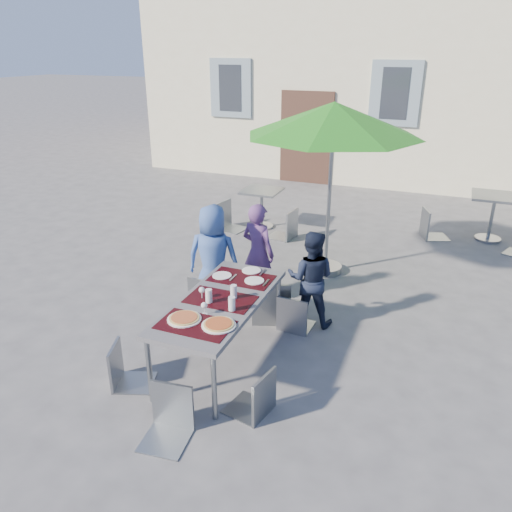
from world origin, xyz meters
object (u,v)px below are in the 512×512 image
at_px(child_2, 311,278).
at_px(cafe_table_0, 262,202).
at_px(dining_table, 221,304).
at_px(bg_chair_r_0, 287,207).
at_px(child_1, 258,253).
at_px(cafe_table_1, 493,208).
at_px(bg_chair_l_1, 433,206).
at_px(chair_0, 206,273).
at_px(chair_4, 256,369).
at_px(pizza_near_right, 219,324).
at_px(chair_2, 295,293).
at_px(child_0, 213,258).
at_px(chair_1, 272,276).
at_px(chair_3, 122,342).
at_px(patio_umbrella, 334,121).
at_px(bg_chair_l_0, 228,199).
at_px(pizza_near_left, 184,318).
at_px(chair_5, 166,386).

xyz_separation_m(child_2, cafe_table_0, (-1.83, 3.07, -0.11)).
relative_size(dining_table, bg_chair_r_0, 1.86).
relative_size(child_1, cafe_table_1, 1.63).
height_order(child_2, bg_chair_l_1, child_2).
relative_size(chair_0, bg_chair_l_1, 0.95).
bearing_deg(chair_4, child_2, 90.31).
relative_size(dining_table, chair_0, 1.97).
xyz_separation_m(dining_table, child_2, (0.65, 1.14, -0.10)).
bearing_deg(cafe_table_0, cafe_table_1, 12.32).
bearing_deg(child_1, dining_table, 112.85).
xyz_separation_m(child_2, bg_chair_l_1, (1.16, 3.67, -0.02)).
relative_size(pizza_near_right, chair_2, 0.38).
bearing_deg(child_0, chair_1, 161.52).
relative_size(child_0, chair_3, 1.64).
xyz_separation_m(child_2, patio_umbrella, (-0.20, 1.55, 1.64)).
distance_m(dining_table, child_1, 1.51).
bearing_deg(child_1, cafe_table_1, -113.58).
bearing_deg(bg_chair_r_0, pizza_near_right, -79.90).
height_order(chair_2, bg_chair_r_0, bg_chair_r_0).
relative_size(pizza_near_right, child_2, 0.27).
xyz_separation_m(pizza_near_right, bg_chair_r_0, (-0.77, 4.32, -0.19)).
relative_size(dining_table, bg_chair_l_0, 1.88).
distance_m(pizza_near_left, bg_chair_l_1, 5.67).
height_order(pizza_near_right, bg_chair_l_0, bg_chair_l_0).
height_order(chair_2, bg_chair_l_0, bg_chair_l_0).
height_order(bg_chair_l_0, bg_chair_l_1, bg_chair_l_1).
distance_m(pizza_near_left, child_1, 2.01).
bearing_deg(chair_3, child_2, 53.63).
distance_m(pizza_near_right, bg_chair_l_0, 4.81).
bearing_deg(chair_5, pizza_near_left, 105.69).
height_order(chair_1, bg_chair_l_1, chair_1).
relative_size(child_0, bg_chair_r_0, 1.40).
xyz_separation_m(chair_3, cafe_table_1, (3.52, 5.81, 0.10)).
distance_m(chair_2, chair_3, 2.06).
bearing_deg(bg_chair_l_0, chair_0, -70.23).
bearing_deg(cafe_table_1, chair_4, -110.40).
distance_m(pizza_near_right, cafe_table_1, 6.14).
relative_size(pizza_near_left, cafe_table_0, 0.45).
xyz_separation_m(chair_1, chair_5, (-0.15, -2.18, -0.11)).
bearing_deg(dining_table, bg_chair_l_1, 69.36).
height_order(child_1, cafe_table_1, child_1).
bearing_deg(chair_2, chair_1, 164.64).
distance_m(patio_umbrella, bg_chair_l_1, 3.02).
xyz_separation_m(pizza_near_right, bg_chair_l_0, (-1.94, 4.40, -0.19)).
height_order(pizza_near_left, child_1, child_1).
height_order(chair_1, chair_4, chair_1).
relative_size(chair_1, cafe_table_0, 1.46).
height_order(child_2, cafe_table_0, child_2).
xyz_separation_m(child_1, bg_chair_l_0, (-1.55, 2.41, -0.09)).
bearing_deg(chair_1, pizza_near_right, -89.52).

